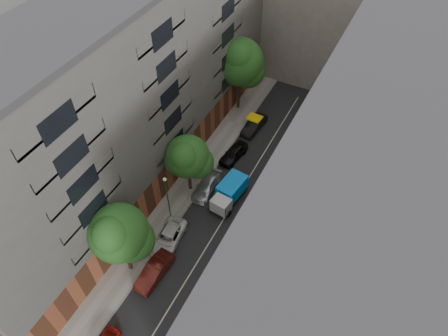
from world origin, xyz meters
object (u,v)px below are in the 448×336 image
Objects in this scene: car_left_1 at (154,271)px; tree_far at (240,64)px; tree_near at (119,235)px; car_right_3 at (279,183)px; tree_mid at (188,158)px; lamp_post at (167,195)px; pedestrian at (320,160)px; car_left_4 at (234,153)px; tarp_truck at (229,193)px; car_right_0 at (188,336)px; car_left_3 at (207,186)px; car_right_1 at (230,277)px; car_right_2 at (244,239)px; car_left_2 at (168,238)px; car_left_5 at (254,125)px.

car_left_1 is 26.25m from tree_far.
car_right_3 is at bearing 61.29° from tree_near.
tree_mid is 1.12× the size of lamp_post.
tree_mid is at bearing 46.89° from pedestrian.
car_left_1 is 1.06× the size of car_left_4.
tree_near is (-4.51, -11.39, 4.51)m from tarp_truck.
tree_near reaches higher than car_right_0.
car_right_0 is 18.61m from car_right_3.
pedestrian is at bearing 40.66° from car_left_3.
car_left_4 is 15.63m from car_right_1.
car_right_2 reaches higher than car_right_1.
car_right_2 is (3.64, -4.04, -0.51)m from tarp_truck.
tree_near is at bearing 162.90° from car_right_0.
car_left_1 is 5.57m from tree_near.
car_left_3 is 15.81m from tree_far.
car_right_2 is 1.06× the size of car_right_3.
car_right_3 is (6.21, 15.00, -0.06)m from car_left_1.
car_right_0 is 0.83× the size of lamp_post.
car_right_3 is at bearing 51.91° from car_left_2.
car_right_1 is at bearing -67.59° from car_left_5.
tree_far is (-1.19, 25.84, 1.06)m from tree_near.
car_left_2 is at bearing 177.70° from car_right_1.
car_right_1 is (6.99, -8.43, -0.02)m from car_left_3.
lamp_post is (-7.48, 9.44, 3.39)m from car_right_0.
car_left_2 is at bearing 135.61° from car_right_0.
pedestrian is (3.60, 23.60, 0.28)m from car_right_0.
lamp_post reaches higher than car_left_4.
car_left_1 is 3.69m from car_left_2.
lamp_post reaches higher than car_left_1.
tree_far is (-3.50, 2.89, 6.10)m from car_left_5.
tree_mid is at bearing -165.62° from tarp_truck.
car_left_4 is 0.96× the size of car_left_5.
car_right_2 is 2.52× the size of pedestrian.
car_left_5 reaches higher than car_left_3.
car_right_0 reaches higher than car_left_3.
tree_mid is (-1.57, -0.74, 4.26)m from car_left_3.
car_left_3 is at bearing -88.50° from car_left_5.
car_right_2 is at bearing -85.29° from car_right_3.
car_right_0 is (5.60, -3.60, 0.00)m from car_left_1.
car_left_3 is at bearing -78.47° from tree_far.
car_left_2 is at bearing -144.74° from car_right_2.
car_right_0 is 1.21× the size of car_right_2.
car_left_5 is at bearing 137.26° from car_right_3.
car_right_2 is (0.24, 10.40, 0.01)m from car_right_0.
car_left_1 is at bearing -83.99° from car_left_2.
car_left_5 is 7.61m from tree_far.
pedestrian is (11.51, 20.55, -4.75)m from tree_near.
tree_far reaches higher than tarp_truck.
car_right_1 is 0.61× the size of tree_mid.
tree_near is at bearing -88.49° from car_left_4.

